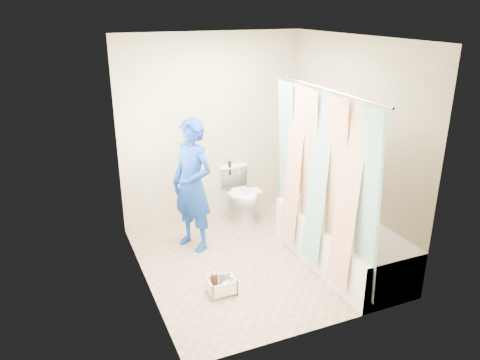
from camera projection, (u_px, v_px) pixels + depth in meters
name	position (u px, v px, depth m)	size (l,w,h in m)	color
floor	(254.00, 260.00, 5.25)	(2.60, 2.60, 0.00)	tan
ceiling	(257.00, 38.00, 4.40)	(2.40, 2.60, 0.02)	silver
wall_back	(212.00, 130.00, 5.94)	(2.40, 0.02, 2.40)	#BCB190
wall_front	(324.00, 206.00, 3.71)	(2.40, 0.02, 2.40)	#BCB190
wall_left	(139.00, 174.00, 4.39)	(0.02, 2.60, 2.40)	#BCB190
wall_right	(352.00, 146.00, 5.27)	(0.02, 2.60, 2.40)	#BCB190
bathtub	(341.00, 241.00, 5.10)	(0.70, 1.75, 0.50)	white
curtain_rod	(325.00, 89.00, 4.39)	(0.02, 0.02, 1.90)	silver
shower_curtain	(319.00, 181.00, 4.72)	(0.06, 1.75, 1.80)	white
toilet	(241.00, 194.00, 6.16)	(0.39, 0.69, 0.70)	white
tank_lid	(245.00, 193.00, 6.04)	(0.43, 0.19, 0.03)	white
tank_internals	(232.00, 166.00, 6.18)	(0.17, 0.06, 0.23)	black
plumber	(192.00, 185.00, 5.30)	(0.56, 0.37, 1.54)	#0F339F
cleaning_caddy	(222.00, 286.00, 4.64)	(0.27, 0.22, 0.21)	white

